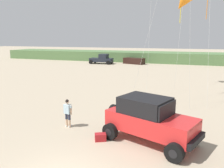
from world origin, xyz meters
TOP-DOWN VIEW (x-y plane):
  - dune_ridge at (5.11, 44.10)m, footprint 90.00×7.81m
  - jeep at (2.41, 4.46)m, footprint 5.00×3.70m
  - person_watching at (-2.42, 4.81)m, footprint 0.61×0.37m
  - cooler_box at (0.08, 3.72)m, footprint 0.66×0.58m
  - distant_pickup at (-13.10, 36.49)m, footprint 4.63×2.42m
  - distant_sedan at (-6.91, 38.43)m, footprint 4.51×2.87m
  - kite_pink_ribbon at (3.18, 13.97)m, footprint 1.81×2.69m

SIDE VIEW (x-z plane):
  - cooler_box at x=0.08m, z-range 0.00..0.38m
  - distant_sedan at x=-6.91m, z-range 0.00..1.20m
  - person_watching at x=-2.42m, z-range 0.10..1.77m
  - distant_pickup at x=-13.10m, z-range -0.05..1.93m
  - dune_ridge at x=5.11m, z-range 0.00..2.10m
  - jeep at x=2.41m, z-range 0.07..2.33m
  - kite_pink_ribbon at x=3.18m, z-range 3.53..12.40m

